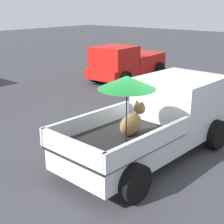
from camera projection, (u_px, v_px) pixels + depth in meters
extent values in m
plane|color=#38383D|center=(148.00, 158.00, 8.57)|extent=(80.00, 80.00, 0.00)
cylinder|color=black|center=(157.00, 118.00, 10.30)|extent=(0.81, 0.32, 0.80)
cylinder|color=black|center=(216.00, 134.00, 9.03)|extent=(0.81, 0.32, 0.80)
cylinder|color=black|center=(70.00, 154.00, 7.86)|extent=(0.81, 0.32, 0.80)
cylinder|color=black|center=(134.00, 183.00, 6.59)|extent=(0.81, 0.32, 0.80)
cube|color=silver|center=(148.00, 137.00, 8.39)|extent=(5.09, 2.07, 0.50)
cube|color=silver|center=(180.00, 96.00, 9.12)|extent=(2.20, 1.97, 1.08)
cube|color=#4C606B|center=(199.00, 83.00, 9.75)|extent=(0.15, 1.72, 0.64)
cube|color=black|center=(118.00, 140.00, 7.50)|extent=(2.90, 1.99, 0.06)
cube|color=silver|center=(90.00, 121.00, 8.03)|extent=(2.80, 0.25, 0.40)
cube|color=silver|center=(151.00, 142.00, 6.84)|extent=(2.80, 0.25, 0.40)
cube|color=silver|center=(72.00, 149.00, 6.49)|extent=(0.20, 1.84, 0.40)
ellipsoid|color=olive|center=(131.00, 124.00, 7.62)|extent=(0.70, 0.36, 0.52)
sphere|color=olive|center=(139.00, 108.00, 7.73)|extent=(0.29, 0.29, 0.28)
cone|color=olive|center=(137.00, 102.00, 7.74)|extent=(0.09, 0.09, 0.12)
cone|color=olive|center=(142.00, 103.00, 7.64)|extent=(0.09, 0.09, 0.12)
cylinder|color=black|center=(126.00, 115.00, 7.18)|extent=(0.03, 0.03, 1.23)
cone|color=#19722D|center=(127.00, 82.00, 6.95)|extent=(1.30, 1.30, 0.28)
cylinder|color=black|center=(126.00, 79.00, 15.71)|extent=(0.77, 0.30, 0.76)
cylinder|color=black|center=(95.00, 74.00, 16.80)|extent=(0.77, 0.30, 0.76)
cylinder|color=black|center=(159.00, 69.00, 18.14)|extent=(0.77, 0.30, 0.76)
cylinder|color=black|center=(130.00, 65.00, 19.23)|extent=(0.77, 0.30, 0.76)
cube|color=red|center=(128.00, 68.00, 17.42)|extent=(4.88, 2.03, 0.50)
cube|color=red|center=(114.00, 57.00, 16.27)|extent=(1.99, 1.89, 1.00)
cube|color=red|center=(139.00, 57.00, 18.03)|extent=(2.78, 1.93, 0.40)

